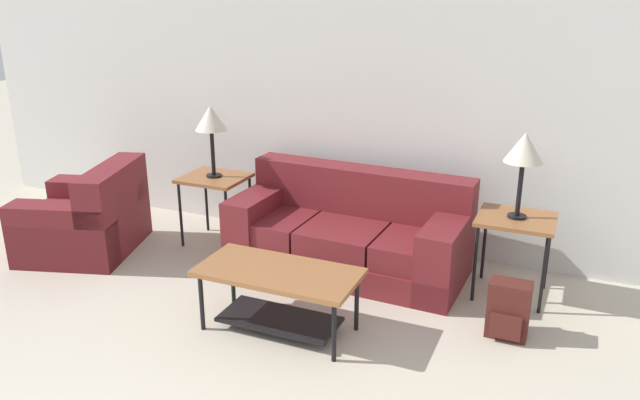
{
  "coord_description": "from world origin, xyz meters",
  "views": [
    {
      "loc": [
        1.59,
        -0.81,
        2.31
      ],
      "look_at": [
        -0.12,
        3.18,
        0.8
      ],
      "focal_mm": 35.0,
      "sensor_mm": 36.0,
      "label": 1
    }
  ],
  "objects_px": {
    "couch": "(349,235)",
    "coffee_table": "(279,286)",
    "side_table_right": "(516,226)",
    "armchair": "(87,220)",
    "backpack": "(508,310)",
    "table_lamp_right": "(524,150)",
    "side_table_left": "(215,183)",
    "table_lamp_left": "(211,120)"
  },
  "relations": [
    {
      "from": "couch",
      "to": "side_table_right",
      "type": "xyz_separation_m",
      "value": [
        1.33,
        0.03,
        0.28
      ]
    },
    {
      "from": "couch",
      "to": "table_lamp_left",
      "type": "xyz_separation_m",
      "value": [
        -1.33,
        0.03,
        0.87
      ]
    },
    {
      "from": "side_table_left",
      "to": "side_table_right",
      "type": "relative_size",
      "value": 1.0
    },
    {
      "from": "coffee_table",
      "to": "backpack",
      "type": "relative_size",
      "value": 2.74
    },
    {
      "from": "couch",
      "to": "backpack",
      "type": "relative_size",
      "value": 4.89
    },
    {
      "from": "armchair",
      "to": "coffee_table",
      "type": "distance_m",
      "value": 2.29
    },
    {
      "from": "backpack",
      "to": "couch",
      "type": "bearing_deg",
      "value": 156.23
    },
    {
      "from": "armchair",
      "to": "side_table_right",
      "type": "relative_size",
      "value": 1.86
    },
    {
      "from": "coffee_table",
      "to": "side_table_right",
      "type": "height_order",
      "value": "side_table_right"
    },
    {
      "from": "side_table_right",
      "to": "table_lamp_left",
      "type": "distance_m",
      "value": 2.73
    },
    {
      "from": "coffee_table",
      "to": "table_lamp_right",
      "type": "height_order",
      "value": "table_lamp_right"
    },
    {
      "from": "coffee_table",
      "to": "side_table_right",
      "type": "bearing_deg",
      "value": 39.92
    },
    {
      "from": "table_lamp_right",
      "to": "side_table_right",
      "type": "bearing_deg",
      "value": -99.46
    },
    {
      "from": "table_lamp_right",
      "to": "backpack",
      "type": "bearing_deg",
      "value": -84.25
    },
    {
      "from": "coffee_table",
      "to": "couch",
      "type": "bearing_deg",
      "value": 85.89
    },
    {
      "from": "coffee_table",
      "to": "side_table_right",
      "type": "xyz_separation_m",
      "value": [
        1.41,
        1.18,
        0.24
      ]
    },
    {
      "from": "armchair",
      "to": "coffee_table",
      "type": "xyz_separation_m",
      "value": [
        2.22,
        -0.56,
        0.05
      ]
    },
    {
      "from": "side_table_right",
      "to": "table_lamp_right",
      "type": "distance_m",
      "value": 0.59
    },
    {
      "from": "couch",
      "to": "table_lamp_right",
      "type": "height_order",
      "value": "table_lamp_right"
    },
    {
      "from": "armchair",
      "to": "side_table_right",
      "type": "distance_m",
      "value": 3.7
    },
    {
      "from": "couch",
      "to": "side_table_left",
      "type": "bearing_deg",
      "value": 178.86
    },
    {
      "from": "couch",
      "to": "armchair",
      "type": "relative_size",
      "value": 1.66
    },
    {
      "from": "couch",
      "to": "armchair",
      "type": "xyz_separation_m",
      "value": [
        -2.31,
        -0.59,
        -0.01
      ]
    },
    {
      "from": "table_lamp_left",
      "to": "table_lamp_right",
      "type": "distance_m",
      "value": 2.67
    },
    {
      "from": "side_table_left",
      "to": "table_lamp_left",
      "type": "xyz_separation_m",
      "value": [
        -0.0,
        0.0,
        0.59
      ]
    },
    {
      "from": "couch",
      "to": "coffee_table",
      "type": "xyz_separation_m",
      "value": [
        -0.08,
        -1.16,
        0.04
      ]
    },
    {
      "from": "side_table_left",
      "to": "backpack",
      "type": "bearing_deg",
      "value": -13.22
    },
    {
      "from": "side_table_left",
      "to": "couch",
      "type": "bearing_deg",
      "value": -1.14
    },
    {
      "from": "couch",
      "to": "side_table_right",
      "type": "bearing_deg",
      "value": 1.15
    },
    {
      "from": "couch",
      "to": "armchair",
      "type": "bearing_deg",
      "value": -165.57
    },
    {
      "from": "side_table_right",
      "to": "backpack",
      "type": "relative_size",
      "value": 1.58
    },
    {
      "from": "side_table_left",
      "to": "side_table_right",
      "type": "xyz_separation_m",
      "value": [
        2.67,
        0.0,
        0.0
      ]
    },
    {
      "from": "armchair",
      "to": "coffee_table",
      "type": "relative_size",
      "value": 1.08
    },
    {
      "from": "side_table_right",
      "to": "coffee_table",
      "type": "bearing_deg",
      "value": -140.08
    },
    {
      "from": "side_table_right",
      "to": "table_lamp_right",
      "type": "bearing_deg",
      "value": 80.54
    },
    {
      "from": "coffee_table",
      "to": "table_lamp_left",
      "type": "height_order",
      "value": "table_lamp_left"
    },
    {
      "from": "side_table_right",
      "to": "table_lamp_right",
      "type": "relative_size",
      "value": 0.99
    },
    {
      "from": "side_table_left",
      "to": "table_lamp_right",
      "type": "distance_m",
      "value": 2.73
    },
    {
      "from": "table_lamp_left",
      "to": "backpack",
      "type": "height_order",
      "value": "table_lamp_left"
    },
    {
      "from": "side_table_right",
      "to": "backpack",
      "type": "height_order",
      "value": "side_table_right"
    },
    {
      "from": "armchair",
      "to": "backpack",
      "type": "bearing_deg",
      "value": -0.33
    },
    {
      "from": "coffee_table",
      "to": "side_table_right",
      "type": "relative_size",
      "value": 1.73
    }
  ]
}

